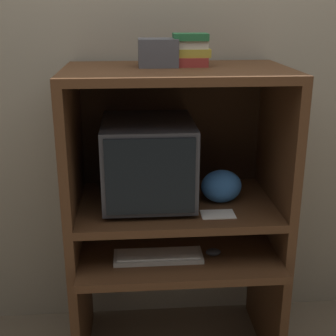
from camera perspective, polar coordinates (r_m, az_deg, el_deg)
wall_back at (r=2.39m, az=0.26°, el=9.96°), size 6.00×0.06×2.60m
desk_base at (r=2.34m, az=1.06°, el=-14.09°), size 0.97×0.66×0.62m
desk_monitor_shelf at (r=2.20m, az=0.99°, el=-5.17°), size 0.97×0.58×0.20m
hutch_upper at (r=2.09m, az=0.97°, el=6.59°), size 0.97×0.58×0.61m
crt_monitor at (r=2.12m, az=-2.42°, el=0.90°), size 0.41×0.46×0.38m
keyboard at (r=2.11m, az=-1.20°, el=-10.68°), size 0.39×0.13×0.03m
mouse at (r=2.14m, az=5.53°, el=-10.16°), size 0.07×0.05×0.03m
snack_bag at (r=2.17m, az=6.51°, el=-2.22°), size 0.19×0.14×0.15m
book_stack at (r=2.09m, az=2.60°, el=14.11°), size 0.17×0.13×0.14m
paper_card at (r=2.06m, az=6.09°, el=-5.64°), size 0.15×0.10×0.00m
storage_box at (r=2.07m, az=-1.23°, el=13.88°), size 0.17×0.14×0.12m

